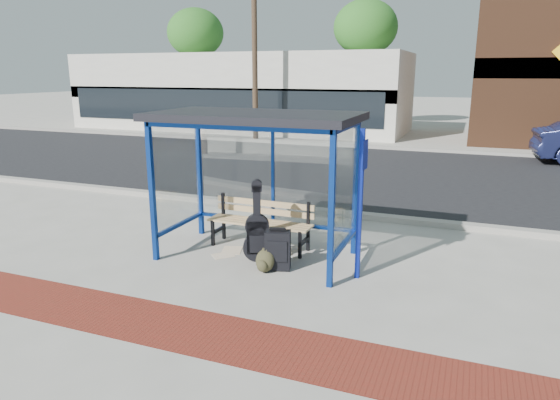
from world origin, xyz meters
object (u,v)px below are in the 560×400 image
at_px(backpack, 265,261).
at_px(bench, 261,220).
at_px(guitar_bag, 257,234).
at_px(suitcase, 278,250).

bearing_deg(backpack, bench, 117.41).
distance_m(guitar_bag, backpack, 0.58).
height_order(guitar_bag, backpack, guitar_bag).
xyz_separation_m(bench, guitar_bag, (0.21, -0.65, -0.03)).
relative_size(bench, suitcase, 2.75).
relative_size(guitar_bag, backpack, 3.54).
bearing_deg(backpack, guitar_bag, 128.43).
bearing_deg(bench, guitar_bag, -70.69).
relative_size(guitar_bag, suitcase, 1.88).
distance_m(bench, backpack, 1.21).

